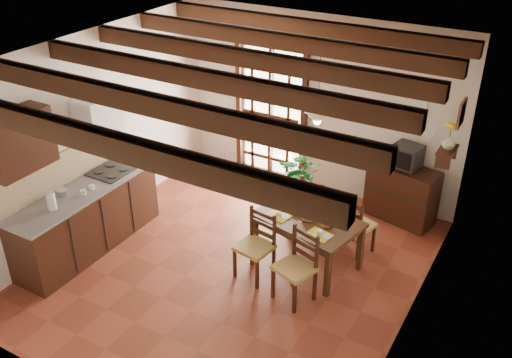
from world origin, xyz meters
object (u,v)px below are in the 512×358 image
Objects in this scene: chair_near_right at (295,279)px; potted_plant at (301,171)px; chair_near_left at (255,257)px; chair_far_right at (356,234)px; dining_table at (308,224)px; sideboard at (402,193)px; crt_tv at (407,156)px; kitchen_counter at (87,217)px; pendant_lamp at (317,115)px; chair_far_left at (317,216)px.

potted_plant is at bearing 132.11° from chair_near_right.
potted_plant reaches higher than chair_near_left.
potted_plant reaches higher than chair_far_right.
potted_plant is at bearing 107.23° from chair_near_left.
dining_table is 1.84m from sideboard.
crt_tv is at bearing -77.68° from sideboard.
kitchen_counter is at bearing -153.63° from chair_near_right.
chair_near_left is at bearing -124.07° from pendant_lamp.
chair_near_left is 1.95m from potted_plant.
chair_far_left is 1.09× the size of pendant_lamp.
sideboard is (0.90, 0.97, 0.13)m from chair_far_left.
potted_plant is (-0.92, 2.05, 0.28)m from chair_near_right.
chair_near_right is 2.07× the size of crt_tv.
sideboard is (3.46, 2.83, -0.05)m from kitchen_counter.
sideboard is (0.27, 1.11, 0.15)m from chair_far_right.
crt_tv reaches higher than chair_far_left.
pendant_lamp is at bearing 120.15° from chair_near_right.
sideboard reaches higher than dining_table.
chair_far_right is 1.37m from crt_tv.
sideboard is 1.51m from potted_plant.
chair_near_right is at bearing 121.75° from chair_far_left.
chair_near_left is 1.08× the size of pendant_lamp.
chair_near_left is at bearing 95.58° from chair_far_left.
chair_far_left is (-0.18, 0.71, -0.32)m from dining_table.
dining_table is 3.22× the size of crt_tv.
kitchen_counter is at bearing -157.36° from chair_near_left.
chair_far_right is at bearing -91.29° from sideboard.
crt_tv reaches higher than chair_near_left.
dining_table is at bearing 22.65° from kitchen_counter.
kitchen_counter is 2.47× the size of chair_near_left.
dining_table is at bearing 60.16° from chair_near_left.
sideboard is 0.61m from crt_tv.
pendant_lamp reaches higher than chair_far_right.
chair_far_right is (0.45, 0.57, -0.34)m from dining_table.
chair_near_right is 1.46m from chair_far_left.
kitchen_counter is 3.19m from potted_plant.
pendant_lamp is at bearing -102.19° from sideboard.
potted_plant is at bearing -154.51° from sideboard.
chair_far_left is 0.92× the size of sideboard.
chair_far_left is at bearing 106.05° from pendant_lamp.
chair_far_right is 0.86× the size of sideboard.
dining_table is 1.44× the size of sideboard.
potted_plant is at bearing -29.95° from chair_far_left.
chair_near_left reaches higher than sideboard.
chair_far_left reaches higher than chair_near_left.
dining_table is (2.74, 1.14, 0.14)m from kitchen_counter.
crt_tv is at bearing 71.00° from chair_near_left.
kitchen_counter is 2.62× the size of chair_far_right.
kitchen_counter is 2.37m from chair_near_left.
dining_table is at bearing -90.00° from pendant_lamp.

